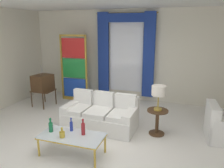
# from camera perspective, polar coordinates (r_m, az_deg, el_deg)

# --- Properties ---
(ground_plane) EXTENTS (16.00, 16.00, 0.00)m
(ground_plane) POSITION_cam_1_polar(r_m,az_deg,el_deg) (5.08, -2.37, -14.05)
(ground_plane) COLOR white
(wall_rear) EXTENTS (8.00, 0.12, 3.00)m
(wall_rear) POSITION_cam_1_polar(r_m,az_deg,el_deg) (7.47, 5.85, 7.19)
(wall_rear) COLOR silver
(wall_rear) RESTS_ON ground
(curtained_window) EXTENTS (2.00, 0.17, 2.70)m
(curtained_window) POSITION_cam_1_polar(r_m,az_deg,el_deg) (7.35, 3.52, 9.01)
(curtained_window) COLOR white
(curtained_window) RESTS_ON ground
(couch_white_long) EXTENTS (1.79, 0.99, 0.86)m
(couch_white_long) POSITION_cam_1_polar(r_m,az_deg,el_deg) (5.57, -2.74, -7.95)
(couch_white_long) COLOR white
(couch_white_long) RESTS_ON ground
(coffee_table) EXTENTS (1.25, 0.60, 0.41)m
(coffee_table) POSITION_cam_1_polar(r_m,az_deg,el_deg) (4.45, -10.27, -13.22)
(coffee_table) COLOR silver
(coffee_table) RESTS_ON ground
(bottle_blue_decanter) EXTENTS (0.07, 0.07, 0.33)m
(bottle_blue_decanter) POSITION_cam_1_polar(r_m,az_deg,el_deg) (4.36, -7.43, -11.21)
(bottle_blue_decanter) COLOR maroon
(bottle_blue_decanter) RESTS_ON coffee_table
(bottle_crystal_tall) EXTENTS (0.08, 0.08, 0.29)m
(bottle_crystal_tall) POSITION_cam_1_polar(r_m,az_deg,el_deg) (4.61, -15.46, -10.44)
(bottle_crystal_tall) COLOR #196B3D
(bottle_crystal_tall) RESTS_ON coffee_table
(bottle_amber_squat) EXTENTS (0.06, 0.06, 0.28)m
(bottle_amber_squat) POSITION_cam_1_polar(r_m,az_deg,el_deg) (4.56, -10.40, -10.48)
(bottle_amber_squat) COLOR navy
(bottle_amber_squat) RESTS_ON coffee_table
(bottle_ruby_flask) EXTENTS (0.10, 0.10, 0.20)m
(bottle_ruby_flask) POSITION_cam_1_polar(r_m,az_deg,el_deg) (4.37, -12.69, -12.37)
(bottle_ruby_flask) COLOR gold
(bottle_ruby_flask) RESTS_ON coffee_table
(vintage_tv) EXTENTS (0.62, 0.67, 1.35)m
(vintage_tv) POSITION_cam_1_polar(r_m,az_deg,el_deg) (7.24, -17.37, 0.16)
(vintage_tv) COLOR #472D19
(vintage_tv) RESTS_ON ground
(armchair_white) EXTENTS (0.86, 0.86, 0.80)m
(armchair_white) POSITION_cam_1_polar(r_m,az_deg,el_deg) (5.53, 26.72, -9.92)
(armchair_white) COLOR white
(armchair_white) RESTS_ON ground
(stained_glass_divider) EXTENTS (0.95, 0.05, 2.20)m
(stained_glass_divider) POSITION_cam_1_polar(r_m,az_deg,el_deg) (7.50, -9.75, 3.66)
(stained_glass_divider) COLOR gold
(stained_glass_divider) RESTS_ON ground
(peacock_figurine) EXTENTS (0.44, 0.60, 0.50)m
(peacock_figurine) POSITION_cam_1_polar(r_m,az_deg,el_deg) (7.17, -8.69, -3.69)
(peacock_figurine) COLOR beige
(peacock_figurine) RESTS_ON ground
(round_side_table) EXTENTS (0.48, 0.48, 0.59)m
(round_side_table) POSITION_cam_1_polar(r_m,az_deg,el_deg) (5.27, 11.53, -8.99)
(round_side_table) COLOR #472D19
(round_side_table) RESTS_ON ground
(table_lamp_brass) EXTENTS (0.32, 0.32, 0.57)m
(table_lamp_brass) POSITION_cam_1_polar(r_m,az_deg,el_deg) (5.05, 11.91, -1.95)
(table_lamp_brass) COLOR #B29338
(table_lamp_brass) RESTS_ON round_side_table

